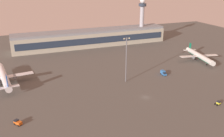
# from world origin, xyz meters

# --- Properties ---
(ground_plane) EXTENTS (416.00, 416.00, 0.00)m
(ground_plane) POSITION_xyz_m (0.00, 0.00, 0.00)
(ground_plane) COLOR #56544F
(terminal_building) EXTENTS (155.00, 22.40, 16.40)m
(terminal_building) POSITION_xyz_m (6.38, 123.26, 8.09)
(terminal_building) COLOR #B2AD99
(terminal_building) RESTS_ON ground
(control_tower) EXTENTS (8.00, 8.00, 45.91)m
(control_tower) POSITION_xyz_m (61.04, 120.31, 26.25)
(control_tower) COLOR #A8A8B2
(control_tower) RESTS_ON ground
(airplane_mid_apron) EXTENTS (32.89, 42.01, 10.85)m
(airplane_mid_apron) POSITION_xyz_m (74.71, 43.38, 4.10)
(airplane_mid_apron) COLOR silver
(airplane_mid_apron) RESTS_ON ground
(airplane_terminal_side) EXTENTS (37.08, 47.50, 12.19)m
(airplane_terminal_side) POSITION_xyz_m (-76.02, 52.09, 4.61)
(airplane_terminal_side) COLOR white
(airplane_terminal_side) RESTS_ON ground
(catering_truck) EXTENTS (2.86, 5.84, 3.05)m
(catering_truck) POSITION_xyz_m (28.93, 26.29, 1.58)
(catering_truck) COLOR #3372BF
(catering_truck) RESTS_ON ground
(pushback_tug) EXTENTS (3.25, 2.12, 2.05)m
(pushback_tug) POSITION_xyz_m (32.50, -22.42, 1.07)
(pushback_tug) COLOR yellow
(pushback_tug) RESTS_ON ground
(baggage_tractor) EXTENTS (3.99, 4.51, 2.25)m
(baggage_tractor) POSITION_xyz_m (-69.75, -2.68, 1.18)
(baggage_tractor) COLOR #D85919
(baggage_tractor) RESTS_ON ground
(apron_light_central) EXTENTS (4.80, 0.90, 29.92)m
(apron_light_central) POSITION_xyz_m (-0.98, 25.37, 16.85)
(apron_light_central) COLOR slate
(apron_light_central) RESTS_ON ground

